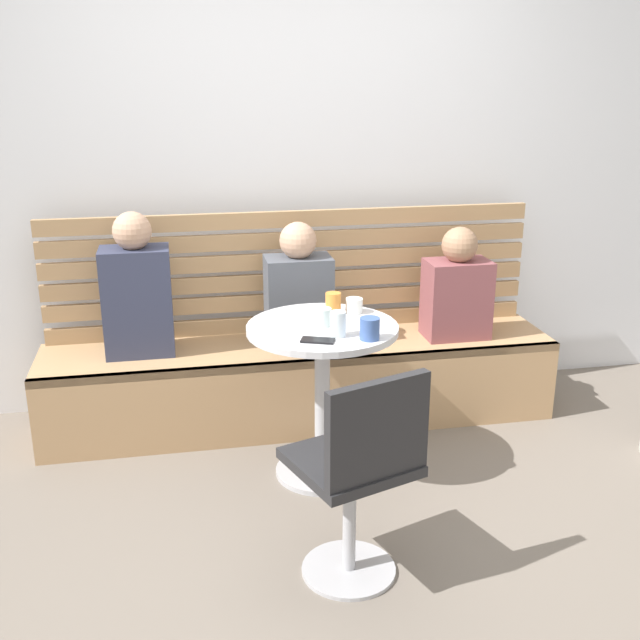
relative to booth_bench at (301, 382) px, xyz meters
The scene contains 15 objects.
ground 1.22m from the booth_bench, 90.00° to the right, with size 8.00×8.00×0.00m, color #70665B.
back_wall 1.31m from the booth_bench, 90.00° to the left, with size 5.20×0.10×2.90m, color silver.
booth_bench is the anchor object (origin of this frame).
booth_backrest 0.61m from the booth_bench, 90.00° to the left, with size 2.65×0.04×0.67m.
cafe_table 0.66m from the booth_bench, 90.30° to the right, with size 0.68×0.68×0.74m.
white_chair 1.42m from the booth_bench, 91.00° to the right, with size 0.51×0.51×0.85m.
person_adult 0.99m from the booth_bench, behind, with size 0.34×0.22×0.73m.
person_child_left 0.51m from the booth_bench, 118.59° to the left, with size 0.34×0.22×0.65m.
person_child_middle 0.97m from the booth_bench, ahead, with size 0.34×0.22×0.60m.
cup_glass_short 0.81m from the booth_bench, 90.22° to the right, with size 0.08×0.08×0.08m, color silver.
cup_water_clear 0.94m from the booth_bench, 87.09° to the right, with size 0.07×0.07×0.11m, color white.
cup_tumbler_orange 0.72m from the booth_bench, 78.97° to the right, with size 0.07×0.07×0.10m, color orange.
cup_mug_blue 0.99m from the booth_bench, 78.70° to the right, with size 0.08×0.08×0.10m, color #3D5B9E.
cup_ceramic_white 0.73m from the booth_bench, 67.41° to the right, with size 0.08×0.08×0.07m, color white.
phone_on_table 0.94m from the booth_bench, 94.31° to the right, with size 0.07×0.14×0.01m, color black.
Camera 1 is at (-0.62, -2.52, 1.83)m, focal length 42.64 mm.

